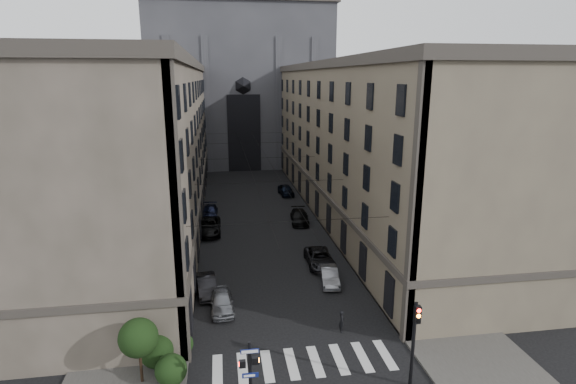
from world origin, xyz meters
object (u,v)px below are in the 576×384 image
car_right_near (329,276)px  pedestrian (342,321)px  traffic_light_right (415,335)px  car_right_midnear (320,258)px  car_right_midfar (300,217)px  gothic_tower (240,73)px  car_left_midnear (207,285)px  car_left_far (210,211)px  car_right_far (286,190)px  pedestrian_signal_left (250,371)px  car_left_midfar (208,226)px  car_left_near (222,301)px

car_right_near → pedestrian: bearing=-90.0°
traffic_light_right → pedestrian: size_ratio=3.30×
car_right_midnear → car_right_midfar: car_right_midfar is taller
gothic_tower → car_left_midnear: 62.53m
car_left_midnear → car_right_midnear: (10.27, 4.13, -0.00)m
car_right_midfar → pedestrian: bearing=-87.9°
traffic_light_right → car_right_midnear: traffic_light_right is taller
traffic_light_right → car_right_near: size_ratio=1.29×
gothic_tower → car_right_near: size_ratio=14.38×
car_right_near → car_right_midfar: car_right_midfar is taller
gothic_tower → car_left_far: bearing=-99.0°
pedestrian → car_right_midfar: bearing=6.4°
gothic_tower → car_right_far: 34.69m
pedestrian_signal_left → pedestrian: size_ratio=2.54×
car_left_midnear → car_right_midfar: (10.66, 16.82, 0.02)m
traffic_light_right → car_right_far: 43.30m
car_left_midnear → car_left_far: (-0.05, 21.06, -0.04)m
car_right_midnear → car_left_midnear: bearing=-156.6°
gothic_tower → pedestrian: (3.22, -66.96, -17.01)m
car_right_midfar → traffic_light_right: bearing=-82.7°
gothic_tower → traffic_light_right: size_ratio=11.15×
car_left_far → car_right_midfar: 11.52m
pedestrian_signal_left → car_left_midfar: pedestrian_signal_left is taller
pedestrian_signal_left → car_left_near: pedestrian_signal_left is taller
gothic_tower → car_right_midnear: (4.20, -55.71, -17.09)m
car_right_midnear → car_right_midfar: size_ratio=1.01×
gothic_tower → car_left_midfar: gothic_tower is taller
traffic_light_right → car_right_far: size_ratio=1.16×
car_left_far → car_left_midnear: bearing=-87.2°
gothic_tower → car_right_midnear: gothic_tower is taller
car_left_far → pedestrian: size_ratio=2.91×
gothic_tower → car_right_midnear: 58.43m
car_left_midfar → pedestrian: (9.42, -21.78, -0.04)m
gothic_tower → pedestrian: bearing=-87.2°
pedestrian_signal_left → pedestrian: pedestrian_signal_left is taller
car_right_midfar → car_left_midnear: bearing=-117.0°
car_right_far → car_right_near: bearing=-97.0°
car_left_midfar → car_right_midfar: bearing=11.9°
traffic_light_right → car_right_far: (-0.69, 43.23, -2.53)m
car_left_midnear → pedestrian: bearing=-44.8°
gothic_tower → pedestrian_signal_left: bearing=-92.7°
gothic_tower → car_left_midnear: gothic_tower is taller
pedestrian_signal_left → car_left_midnear: pedestrian_signal_left is taller
car_right_near → car_right_midfar: size_ratio=0.80×
pedestrian_signal_left → gothic_tower: bearing=87.3°
gothic_tower → car_left_far: (-6.12, -38.78, -17.13)m
car_right_near → car_right_midfar: (0.39, 16.48, 0.06)m
traffic_light_right → car_right_midfar: 30.14m
car_left_far → car_right_near: same height
car_right_far → traffic_light_right: bearing=-94.7°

